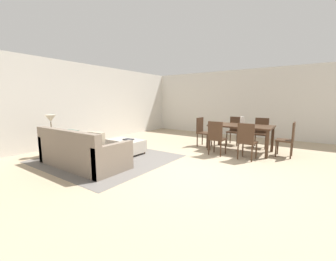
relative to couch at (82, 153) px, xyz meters
The scene contains 17 objects.
ground_plane 2.50m from the couch, 29.30° to the left, with size 10.80×10.80×0.00m, color tan.
wall_back 6.66m from the couch, 70.82° to the left, with size 9.00×0.12×2.70m, color silver.
wall_left 3.09m from the couch, 143.78° to the left, with size 0.12×11.00×2.70m, color silver.
area_rug 0.77m from the couch, 90.53° to the left, with size 3.00×2.80×0.01m, color slate.
couch is the anchor object (origin of this frame).
ottoman_table 1.37m from the couch, 90.40° to the left, with size 1.01×0.59×0.39m.
side_table 1.40m from the couch, behind, with size 0.40×0.40×0.57m.
table_lamp 1.55m from the couch, behind, with size 0.26×0.26×0.53m.
dining_table 4.30m from the couch, 53.95° to the left, with size 1.70×0.96×0.76m.
dining_chair_near_left 3.37m from the couch, 50.86° to the left, with size 0.42×0.42×0.92m.
dining_chair_near_right 3.91m from the couch, 41.84° to the left, with size 0.43×0.43×0.92m.
dining_chair_far_left 4.80m from the couch, 64.08° to the left, with size 0.41×0.41×0.92m.
dining_chair_far_right 5.22m from the couch, 56.08° to the left, with size 0.43×0.43×0.92m.
dining_chair_head_east 5.12m from the couch, 43.10° to the left, with size 0.40×0.40×0.92m.
dining_chair_head_west 3.69m from the couch, 68.97° to the left, with size 0.42×0.42×0.92m.
vase_centerpiece 4.32m from the couch, 53.30° to the left, with size 0.11×0.11×0.25m, color silver.
book_on_ottoman 1.37m from the couch, 86.08° to the left, with size 0.26×0.20×0.03m, color #333338.
Camera 1 is at (2.02, -3.84, 1.47)m, focal length 22.25 mm.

